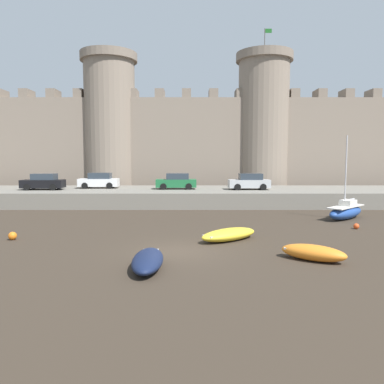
% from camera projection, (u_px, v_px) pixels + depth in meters
% --- Properties ---
extents(ground_plane, '(160.00, 160.00, 0.00)m').
position_uv_depth(ground_plane, '(180.00, 251.00, 18.72)').
color(ground_plane, '#382D23').
extents(quay_road, '(69.83, 10.00, 1.48)m').
position_uv_depth(quay_road, '(187.00, 196.00, 38.46)').
color(quay_road, slate).
rests_on(quay_road, ground).
extents(castle, '(64.84, 7.01, 20.55)m').
position_uv_depth(castle, '(188.00, 133.00, 47.11)').
color(castle, gray).
rests_on(castle, ground).
extents(rowboat_foreground_right, '(3.86, 3.33, 0.69)m').
position_uv_depth(rowboat_foreground_right, '(230.00, 234.00, 21.17)').
color(rowboat_foreground_right, yellow).
rests_on(rowboat_foreground_right, ground).
extents(rowboat_midflat_left, '(1.36, 3.68, 0.68)m').
position_uv_depth(rowboat_midflat_left, '(149.00, 260.00, 15.82)').
color(rowboat_midflat_left, '#141E3D').
rests_on(rowboat_midflat_left, ground).
extents(rowboat_near_channel_right, '(3.07, 2.54, 0.72)m').
position_uv_depth(rowboat_near_channel_right, '(315.00, 252.00, 17.01)').
color(rowboat_near_channel_right, orange).
rests_on(rowboat_near_channel_right, ground).
extents(sailboat_midflat_right, '(4.32, 4.26, 6.34)m').
position_uv_depth(sailboat_midflat_right, '(348.00, 211.00, 28.59)').
color(sailboat_midflat_right, '#234793').
rests_on(sailboat_midflat_right, ground).
extents(mooring_buoy_near_shore, '(0.47, 0.47, 0.47)m').
position_uv_depth(mooring_buoy_near_shore, '(14.00, 236.00, 21.37)').
color(mooring_buoy_near_shore, orange).
rests_on(mooring_buoy_near_shore, ground).
extents(mooring_buoy_off_centre, '(0.37, 0.37, 0.37)m').
position_uv_depth(mooring_buoy_off_centre, '(358.00, 226.00, 24.55)').
color(mooring_buoy_off_centre, '#E04C1E').
rests_on(mooring_buoy_off_centre, ground).
extents(car_quay_centre_west, '(4.14, 1.96, 1.62)m').
position_uv_depth(car_quay_centre_west, '(45.00, 182.00, 37.50)').
color(car_quay_centre_west, black).
rests_on(car_quay_centre_west, quay_road).
extents(car_quay_east, '(4.14, 1.96, 1.62)m').
position_uv_depth(car_quay_east, '(178.00, 181.00, 38.27)').
color(car_quay_east, '#1E6638').
rests_on(car_quay_east, quay_road).
extents(car_quay_centre_east, '(4.14, 1.96, 1.62)m').
position_uv_depth(car_quay_centre_east, '(251.00, 182.00, 37.61)').
color(car_quay_centre_east, '#B2B5B7').
rests_on(car_quay_centre_east, quay_road).
extents(car_quay_west, '(4.14, 1.96, 1.62)m').
position_uv_depth(car_quay_west, '(101.00, 181.00, 39.44)').
color(car_quay_west, silver).
rests_on(car_quay_west, quay_road).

